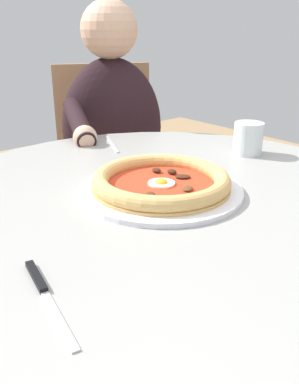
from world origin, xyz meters
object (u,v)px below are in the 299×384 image
at_px(water_glass, 248,141).
at_px(dining_table, 166,250).
at_px(pizza_on_plate, 161,183).
at_px(steak_knife, 42,288).
at_px(fork_utensil, 112,144).
at_px(diner_person, 114,179).
at_px(cafe_chair_diner, 108,157).

bearing_deg(water_glass, dining_table, 100.74).
bearing_deg(pizza_on_plate, dining_table, -152.99).
height_order(pizza_on_plate, steak_knife, pizza_on_plate).
relative_size(fork_utensil, diner_person, 0.15).
relative_size(dining_table, pizza_on_plate, 3.11).
distance_m(water_glass, diner_person, 0.64).
bearing_deg(dining_table, steak_knife, 111.87).
relative_size(dining_table, diner_person, 0.92).
bearing_deg(cafe_chair_diner, diner_person, 152.76).
relative_size(steak_knife, cafe_chair_diner, 0.21).
bearing_deg(steak_knife, dining_table, -68.13).
relative_size(water_glass, steak_knife, 0.44).
height_order(pizza_on_plate, water_glass, water_glass).
height_order(dining_table, water_glass, water_glass).
bearing_deg(fork_utensil, diner_person, -35.33).
bearing_deg(cafe_chair_diner, pizza_on_plate, 152.67).
height_order(water_glass, diner_person, diner_person).
bearing_deg(dining_table, diner_person, -26.47).
bearing_deg(water_glass, pizza_on_plate, 98.66).
distance_m(water_glass, fork_utensil, 0.38).
distance_m(fork_utensil, cafe_chair_diner, 0.52).
distance_m(water_glass, cafe_chair_diner, 0.75).
xyz_separation_m(pizza_on_plate, cafe_chair_diner, (0.77, -0.40, -0.20)).
relative_size(dining_table, steak_knife, 5.39).
distance_m(steak_knife, diner_person, 1.06).
xyz_separation_m(pizza_on_plate, steak_knife, (-0.15, 0.34, -0.02)).
distance_m(dining_table, steak_knife, 0.40).
relative_size(pizza_on_plate, cafe_chair_diner, 0.37).
bearing_deg(dining_table, cafe_chair_diner, -26.60).
distance_m(dining_table, cafe_chair_diner, 0.87).
relative_size(water_glass, diner_person, 0.07).
xyz_separation_m(diner_person, cafe_chair_diner, (0.13, -0.07, 0.04)).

